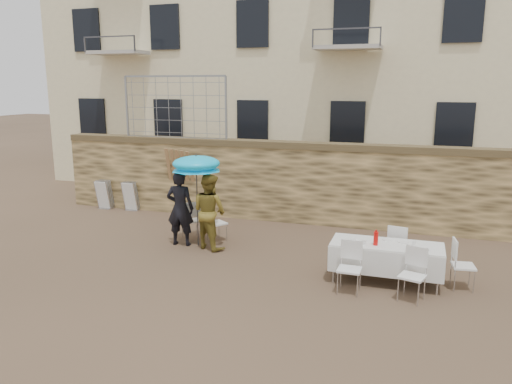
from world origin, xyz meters
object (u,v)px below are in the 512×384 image
(soda_bottle, at_px, (376,239))
(table_chair_side, at_px, (463,264))
(woman_dress, at_px, (209,211))
(table_chair_front_right, at_px, (412,275))
(table_chair_front_left, at_px, (349,268))
(man_suit, at_px, (180,208))
(couple_chair_right, at_px, (217,222))
(table_chair_back, at_px, (398,247))
(banquet_table, at_px, (387,246))
(umbrella, at_px, (196,166))
(chair_stack_right, at_px, (132,195))
(couple_chair_left, at_px, (191,220))
(chair_stack_left, at_px, (107,193))

(soda_bottle, height_order, table_chair_side, soda_bottle)
(woman_dress, distance_m, table_chair_front_right, 4.85)
(table_chair_front_left, bearing_deg, man_suit, 160.44)
(man_suit, height_order, couple_chair_right, man_suit)
(table_chair_front_right, bearing_deg, soda_bottle, 156.54)
(woman_dress, height_order, soda_bottle, woman_dress)
(table_chair_back, xyz_separation_m, table_chair_side, (1.20, -0.70, 0.00))
(banquet_table, bearing_deg, umbrella, 167.94)
(woman_dress, xyz_separation_m, umbrella, (-0.35, 0.10, 1.02))
(umbrella, bearing_deg, woman_dress, -15.95)
(woman_dress, distance_m, umbrella, 1.09)
(table_chair_side, relative_size, chair_stack_right, 1.04)
(table_chair_front_right, bearing_deg, couple_chair_left, 175.17)
(banquet_table, distance_m, table_chair_back, 0.86)
(umbrella, bearing_deg, table_chair_front_left, -23.94)
(soda_bottle, bearing_deg, table_chair_front_left, -123.69)
(table_chair_front_left, bearing_deg, table_chair_side, 24.18)
(man_suit, relative_size, table_chair_front_right, 1.88)
(man_suit, relative_size, table_chair_front_left, 1.88)
(man_suit, distance_m, woman_dress, 0.75)
(table_chair_front_right, relative_size, table_chair_side, 1.00)
(umbrella, bearing_deg, table_chair_side, -8.25)
(couple_chair_left, xyz_separation_m, chair_stack_right, (-2.93, 2.04, -0.02))
(soda_bottle, distance_m, chair_stack_left, 9.18)
(woman_dress, bearing_deg, table_chair_front_right, -176.56)
(chair_stack_left, bearing_deg, chair_stack_right, 0.00)
(umbrella, xyz_separation_m, banquet_table, (4.41, -0.94, -1.18))
(chair_stack_right, bearing_deg, banquet_table, -23.94)
(table_chair_front_left, bearing_deg, umbrella, 157.21)
(table_chair_side, bearing_deg, table_chair_back, 52.15)
(table_chair_front_left, bearing_deg, couple_chair_right, 149.76)
(woman_dress, distance_m, table_chair_front_left, 3.83)
(umbrella, xyz_separation_m, soda_bottle, (4.21, -1.09, -1.01))
(soda_bottle, xyz_separation_m, table_chair_front_left, (-0.40, -0.60, -0.43))
(umbrella, xyz_separation_m, table_chair_front_right, (4.91, -1.69, -1.43))
(soda_bottle, relative_size, chair_stack_right, 0.28)
(soda_bottle, bearing_deg, table_chair_back, 67.17)
(man_suit, distance_m, couple_chair_right, 0.98)
(couple_chair_right, bearing_deg, table_chair_back, -151.83)
(soda_bottle, xyz_separation_m, table_chair_back, (0.40, 0.95, -0.43))
(table_chair_front_left, distance_m, table_chair_side, 2.17)
(soda_bottle, bearing_deg, table_chair_front_right, -40.60)
(couple_chair_right, xyz_separation_m, banquet_table, (4.11, -1.39, 0.25))
(couple_chair_left, bearing_deg, umbrella, 92.26)
(soda_bottle, bearing_deg, woman_dress, 165.58)
(couple_chair_left, xyz_separation_m, banquet_table, (4.81, -1.39, 0.25))
(couple_chair_left, xyz_separation_m, table_chair_side, (6.21, -1.29, 0.00))
(woman_dress, bearing_deg, couple_chair_left, -13.57)
(banquet_table, bearing_deg, chair_stack_left, 158.31)
(couple_chair_left, relative_size, couple_chair_right, 1.00)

